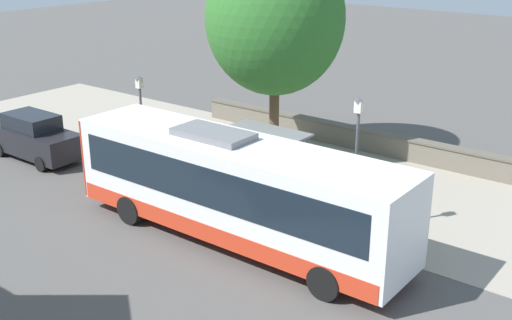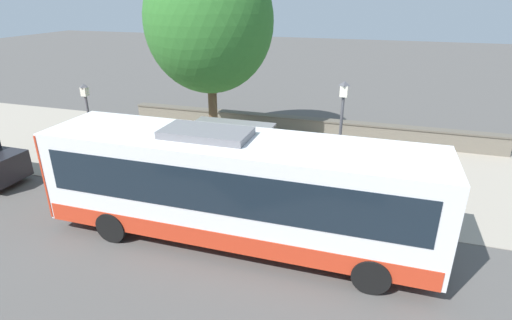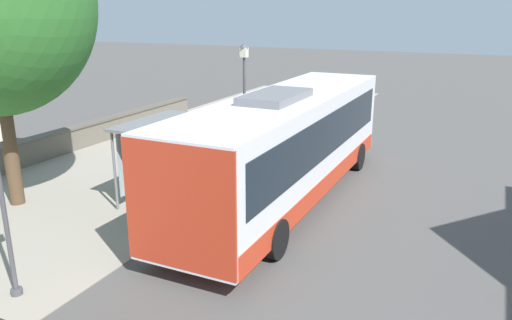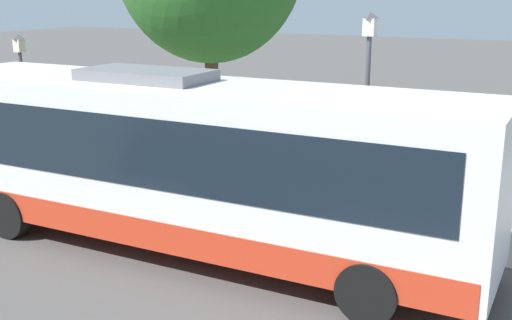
# 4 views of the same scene
# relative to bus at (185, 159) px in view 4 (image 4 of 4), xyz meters

# --- Properties ---
(ground_plane) EXTENTS (120.00, 120.00, 0.00)m
(ground_plane) POSITION_rel_bus_xyz_m (-1.87, 0.02, -1.84)
(ground_plane) COLOR #514F4C
(ground_plane) RESTS_ON ground
(sidewalk_plaza) EXTENTS (9.00, 44.00, 0.02)m
(sidewalk_plaza) POSITION_rel_bus_xyz_m (-6.37, 0.02, -1.83)
(sidewalk_plaza) COLOR #9E9384
(sidewalk_plaza) RESTS_ON ground
(stone_wall) EXTENTS (0.60, 20.00, 1.00)m
(stone_wall) POSITION_rel_bus_xyz_m (-10.42, 0.02, -1.33)
(stone_wall) COLOR #6B6356
(stone_wall) RESTS_ON ground
(bus) EXTENTS (2.78, 11.74, 3.54)m
(bus) POSITION_rel_bus_xyz_m (0.00, 0.00, 0.00)
(bus) COLOR white
(bus) RESTS_ON ground
(bus_shelter) EXTENTS (1.69, 3.17, 2.51)m
(bus_shelter) POSITION_rel_bus_xyz_m (-3.69, -1.48, 0.25)
(bus_shelter) COLOR slate
(bus_shelter) RESTS_ON ground
(pedestrian) EXTENTS (0.34, 0.22, 1.63)m
(pedestrian) POSITION_rel_bus_xyz_m (-1.64, 4.41, -0.88)
(pedestrian) COLOR #2D3347
(pedestrian) RESTS_ON ground
(bench) EXTENTS (0.40, 1.76, 0.88)m
(bench) POSITION_rel_bus_xyz_m (-5.90, 0.80, -1.36)
(bench) COLOR #333338
(bench) RESTS_ON ground
(street_lamp_near) EXTENTS (0.28, 0.28, 4.61)m
(street_lamp_near) POSITION_rel_bus_xyz_m (-2.80, 2.71, 0.88)
(street_lamp_near) COLOR #4C4C51
(street_lamp_near) RESTS_ON ground
(street_lamp_far) EXTENTS (0.28, 0.28, 3.84)m
(street_lamp_far) POSITION_rel_bus_xyz_m (-3.02, -7.51, 0.46)
(street_lamp_far) COLOR #4C4C51
(street_lamp_far) RESTS_ON ground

